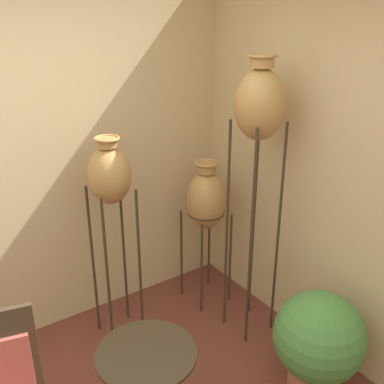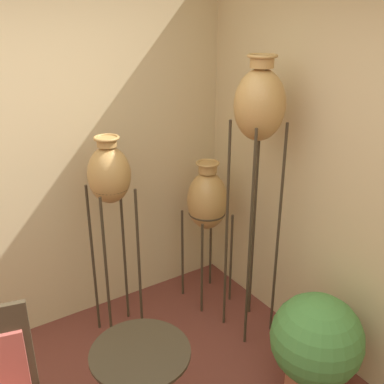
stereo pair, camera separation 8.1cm
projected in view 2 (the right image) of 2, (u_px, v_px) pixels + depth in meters
wall_back at (1, 165)px, 3.01m from camera, size 7.50×0.06×2.70m
vase_stand_tall at (259, 110)px, 2.88m from camera, size 0.33×0.33×2.06m
vase_stand_medium at (109, 179)px, 3.01m from camera, size 0.29×0.29×1.56m
vase_stand_short at (207, 201)px, 3.55m from camera, size 0.32×0.32×1.23m
side_table at (142, 379)px, 2.37m from camera, size 0.52×0.52×0.70m
potted_plant at (316, 344)px, 2.76m from camera, size 0.57×0.57×0.73m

